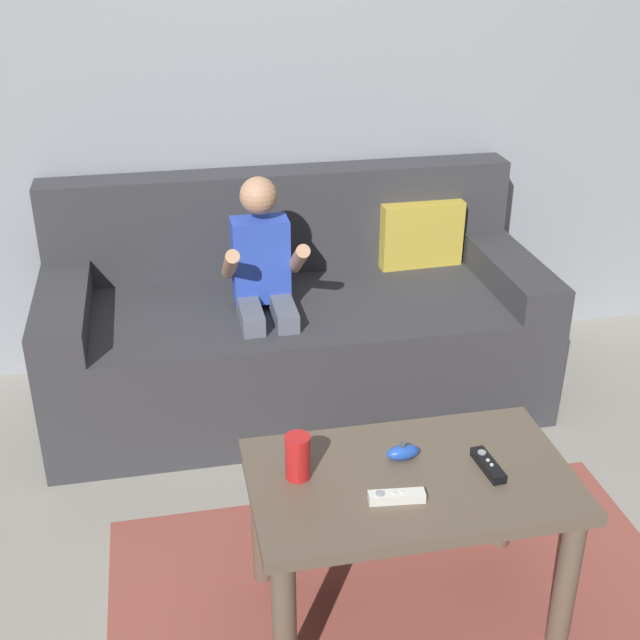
{
  "coord_description": "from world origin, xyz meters",
  "views": [
    {
      "loc": [
        -0.51,
        -1.44,
        1.77
      ],
      "look_at": [
        -0.05,
        0.83,
        0.62
      ],
      "focal_mm": 46.93,
      "sensor_mm": 36.0,
      "label": 1
    }
  ],
  "objects": [
    {
      "name": "wall_back",
      "position": [
        0.0,
        1.83,
        1.25
      ],
      "size": [
        4.92,
        0.05,
        2.5
      ],
      "primitive_type": "cube",
      "color": "#999EA8",
      "rests_on": "ground"
    },
    {
      "name": "couch",
      "position": [
        -0.03,
        1.43,
        0.3
      ],
      "size": [
        1.86,
        0.8,
        0.85
      ],
      "color": "#38383D",
      "rests_on": "ground"
    },
    {
      "name": "person_seated_on_couch",
      "position": [
        -0.16,
        1.26,
        0.54
      ],
      "size": [
        0.29,
        0.35,
        0.93
      ],
      "color": "slate",
      "rests_on": "ground"
    },
    {
      "name": "coffee_table",
      "position": [
        0.07,
        0.22,
        0.37
      ],
      "size": [
        0.84,
        0.5,
        0.46
      ],
      "color": "brown",
      "rests_on": "ground"
    },
    {
      "name": "area_rug",
      "position": [
        0.07,
        0.22,
        0.0
      ],
      "size": [
        1.63,
        1.06,
        0.01
      ],
      "primitive_type": "cube",
      "color": "#9E4C42",
      "rests_on": "ground"
    },
    {
      "name": "game_remote_white_near_edge",
      "position": [
        -0.0,
        0.13,
        0.47
      ],
      "size": [
        0.14,
        0.05,
        0.03
      ],
      "color": "white",
      "rests_on": "coffee_table"
    },
    {
      "name": "nunchuk_blue",
      "position": [
        0.06,
        0.29,
        0.48
      ],
      "size": [
        0.09,
        0.05,
        0.05
      ],
      "color": "blue",
      "rests_on": "coffee_table"
    },
    {
      "name": "game_remote_black_far_corner",
      "position": [
        0.27,
        0.2,
        0.47
      ],
      "size": [
        0.05,
        0.14,
        0.03
      ],
      "color": "black",
      "rests_on": "coffee_table"
    },
    {
      "name": "soda_can",
      "position": [
        -0.22,
        0.27,
        0.52
      ],
      "size": [
        0.07,
        0.07,
        0.12
      ],
      "primitive_type": "cylinder",
      "color": "red",
      "rests_on": "coffee_table"
    }
  ]
}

